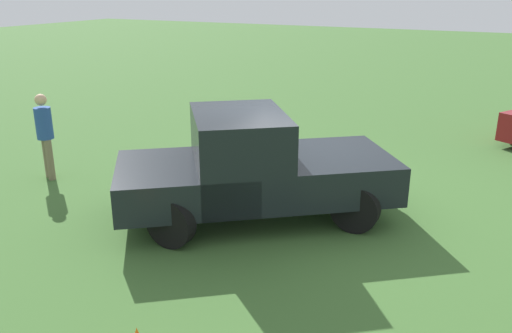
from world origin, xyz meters
TOP-DOWN VIEW (x-y plane):
  - ground_plane at (0.00, 0.00)m, footprint 80.00×80.00m
  - pickup_truck at (-0.46, -0.90)m, footprint 4.74×4.25m
  - person_bystander at (-4.94, -1.02)m, footprint 0.43×0.43m

SIDE VIEW (x-z plane):
  - ground_plane at x=0.00m, z-range 0.00..0.00m
  - pickup_truck at x=-0.46m, z-range 0.03..1.83m
  - person_bystander at x=-4.94m, z-range 0.11..1.84m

